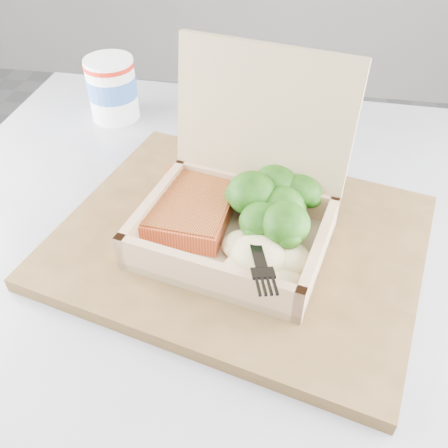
% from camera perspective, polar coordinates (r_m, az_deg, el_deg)
% --- Properties ---
extents(cafe_table, '(0.83, 0.83, 0.73)m').
position_cam_1_polar(cafe_table, '(0.70, 0.68, -15.01)').
color(cafe_table, black).
rests_on(cafe_table, floor).
extents(serving_tray, '(0.45, 0.39, 0.02)m').
position_cam_1_polar(serving_tray, '(0.56, 1.79, -1.86)').
color(serving_tray, brown).
rests_on(serving_tray, cafe_table).
extents(takeout_container, '(0.23, 0.22, 0.19)m').
position_cam_1_polar(takeout_container, '(0.53, 2.11, 3.09)').
color(takeout_container, tan).
rests_on(takeout_container, serving_tray).
extents(salmon_fillet, '(0.10, 0.12, 0.02)m').
position_cam_1_polar(salmon_fillet, '(0.56, -3.76, 1.88)').
color(salmon_fillet, '#D35729').
rests_on(salmon_fillet, takeout_container).
extents(broccoli_pile, '(0.12, 0.12, 0.04)m').
position_cam_1_polar(broccoli_pile, '(0.54, 6.70, 1.60)').
color(broccoli_pile, '#30771A').
rests_on(broccoli_pile, takeout_container).
extents(mashed_potatoes, '(0.09, 0.08, 0.03)m').
position_cam_1_polar(mashed_potatoes, '(0.50, 4.04, -3.52)').
color(mashed_potatoes, beige).
rests_on(mashed_potatoes, takeout_container).
extents(plastic_fork, '(0.05, 0.15, 0.03)m').
position_cam_1_polar(plastic_fork, '(0.51, 3.25, -0.48)').
color(plastic_fork, black).
rests_on(plastic_fork, mashed_potatoes).
extents(paper_cup, '(0.07, 0.07, 0.09)m').
position_cam_1_polar(paper_cup, '(0.80, -12.67, 15.03)').
color(paper_cup, white).
rests_on(paper_cup, cafe_table).
extents(receipt, '(0.07, 0.14, 0.00)m').
position_cam_1_polar(receipt, '(0.71, 4.65, 8.00)').
color(receipt, white).
rests_on(receipt, cafe_table).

